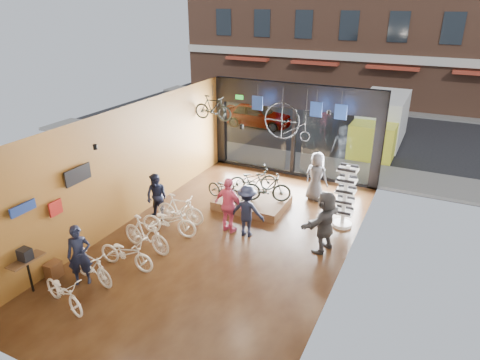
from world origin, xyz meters
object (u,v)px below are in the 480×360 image
Objects in this scene: sunglasses_rack at (345,197)px; floor_bike_4 at (169,221)px; customer_4 at (316,177)px; street_car at (257,115)px; penny_farthing at (289,123)px; floor_bike_3 at (146,234)px; customer_5 at (325,222)px; floor_bike_2 at (126,253)px; display_bike_left at (226,189)px; display_platform at (252,202)px; customer_1 at (157,197)px; hung_bike at (213,108)px; display_bike_right at (253,179)px; customer_0 at (79,255)px; customer_2 at (229,206)px; floor_bike_0 at (63,292)px; customer_3 at (247,211)px; box_truck at (379,124)px; floor_bike_1 at (92,267)px; display_bike_mid at (266,188)px; floor_bike_5 at (180,209)px.

floor_bike_4 is at bearing -159.63° from sunglasses_rack.
customer_4 reaches higher than floor_bike_4.
penny_farthing reaches higher than street_car.
customer_5 is (4.65, 2.24, 0.41)m from floor_bike_3.
floor_bike_2 is 1.09× the size of display_bike_left.
floor_bike_3 is 4.27m from display_platform.
display_bike_left is 4.02m from customer_5.
customer_1 reaches higher than display_bike_left.
floor_bike_2 is 0.95× the size of floor_bike_4.
street_car is at bearing 10.76° from hung_bike.
customer_5 is 0.90× the size of sunglasses_rack.
street_car is 9.64m from display_bike_right.
penny_farthing reaches higher than floor_bike_4.
customer_0 is (-2.14, -5.94, 0.68)m from display_platform.
sunglasses_rack is at bearing 8.37° from customer_0.
customer_4 is (3.46, 5.44, 0.39)m from floor_bike_3.
customer_2 is at bearing -145.60° from hung_bike.
floor_bike_3 is at bearing 10.03° from floor_bike_0.
customer_5 reaches higher than display_platform.
customer_3 reaches higher than customer_1.
display_bike_right is at bearing 158.52° from sunglasses_rack.
box_truck reaches higher than floor_bike_0.
floor_bike_2 is 0.97× the size of display_bike_right.
floor_bike_4 is at bearing -3.19° from floor_bike_2.
street_car is at bearing 22.06° from floor_bike_0.
penny_farthing is at bearing 0.88° from floor_bike_0.
street_car is at bearing 171.78° from box_truck.
customer_4 is at bearing -98.60° from box_truck.
customer_3 is 2.38m from customer_5.
display_bike_right reaches higher than floor_bike_2.
floor_bike_1 is at bearing -32.99° from customer_5.
hung_bike is (-3.13, 3.59, 2.09)m from customer_3.
floor_bike_4 reaches higher than floor_bike_0.
penny_farthing is (2.55, 8.37, 1.67)m from customer_0.
penny_farthing reaches higher than customer_5.
display_bike_mid reaches higher than floor_bike_3.
display_bike_right is 0.94× the size of customer_5.
display_bike_right reaches higher than floor_bike_1.
floor_bike_1 is at bearing 132.50° from display_bike_right.
floor_bike_5 is 0.70× the size of display_platform.
customer_4 reaches higher than floor_bike_5.
display_platform is at bearing -37.08° from floor_bike_4.
customer_3 is (1.46, -1.38, 0.12)m from display_bike_left.
penny_farthing is at bearing -147.99° from street_car.
display_bike_right is at bearing -107.61° from customer_5.
display_bike_mid is at bearing 2.96° from display_platform.
floor_bike_5 is at bearing 120.82° from display_bike_right.
street_car is 14.60m from floor_bike_2.
customer_5 is at bearing -122.26° from hung_bike.
floor_bike_3 is 0.93× the size of customer_5.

